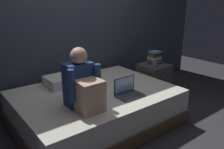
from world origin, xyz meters
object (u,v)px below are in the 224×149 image
(nightstand, at_px, (154,81))
(pillow, at_px, (67,80))
(mug, at_px, (155,65))
(book_stack, at_px, (155,57))
(bed, at_px, (96,108))
(laptop, at_px, (128,91))
(person_sitting, at_px, (83,85))

(nightstand, bearing_deg, pillow, 169.32)
(nightstand, xyz_separation_m, mug, (-0.13, -0.12, 0.33))
(book_stack, distance_m, mug, 0.25)
(bed, height_order, nightstand, nightstand)
(pillow, relative_size, book_stack, 2.52)
(nightstand, xyz_separation_m, laptop, (-1.07, -0.54, 0.25))
(person_sitting, xyz_separation_m, mug, (1.53, 0.35, -0.12))
(mug, bearing_deg, bed, -177.47)
(nightstand, relative_size, pillow, 1.01)
(nightstand, distance_m, pillow, 1.52)
(nightstand, relative_size, book_stack, 2.55)
(pillow, bearing_deg, nightstand, -10.68)
(nightstand, distance_m, person_sitting, 1.79)
(bed, xyz_separation_m, mug, (1.17, 0.05, 0.38))
(person_sitting, relative_size, mug, 7.28)
(pillow, bearing_deg, laptop, -63.75)
(bed, bearing_deg, nightstand, 7.52)
(bed, distance_m, person_sitting, 0.68)
(laptop, bearing_deg, pillow, 116.25)
(person_sitting, xyz_separation_m, pillow, (0.19, 0.75, -0.19))
(nightstand, height_order, book_stack, book_stack)
(person_sitting, height_order, laptop, person_sitting)
(bed, relative_size, nightstand, 3.53)
(person_sitting, distance_m, laptop, 0.62)
(bed, height_order, person_sitting, person_sitting)
(laptop, bearing_deg, nightstand, 26.66)
(laptop, relative_size, book_stack, 1.44)
(laptop, distance_m, pillow, 0.91)
(laptop, bearing_deg, person_sitting, 173.77)
(bed, height_order, laptop, laptop)
(book_stack, bearing_deg, bed, -171.14)
(person_sitting, height_order, mug, person_sitting)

